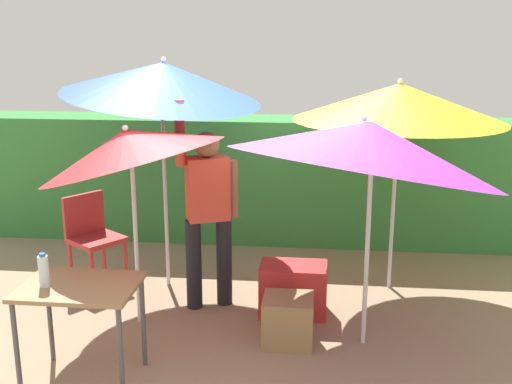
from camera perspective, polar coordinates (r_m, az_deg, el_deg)
The scene contains 12 objects.
ground_plane at distance 5.43m, azimuth -0.35°, elevation -12.11°, with size 24.00×24.00×0.00m, color #9E8466.
hedge_row at distance 7.40m, azimuth 1.72°, elevation 1.17°, with size 8.00×0.70×1.45m, color #38843D.
umbrella_rainbow at distance 5.85m, azimuth -8.53°, elevation 10.08°, with size 1.87×1.86×2.31m.
umbrella_orange at distance 4.75m, azimuth 10.14°, elevation 4.22°, with size 2.16×2.11×2.12m.
umbrella_yellow at distance 5.09m, azimuth -11.55°, elevation 4.14°, with size 1.56×1.53×1.93m.
umbrella_navy at distance 5.88m, azimuth 12.94°, elevation 7.99°, with size 1.95×1.94×2.02m.
person_vendor at distance 5.50m, azimuth -4.42°, elevation -1.35°, with size 0.54×0.34×1.88m.
chair_plastic at distance 6.32m, azimuth -14.73°, elevation -3.70°, with size 0.62×0.62×0.89m.
cooler_box at distance 5.57m, azimuth 3.42°, elevation -8.84°, with size 0.58×0.37×0.45m, color red.
crate_cardboard at distance 5.09m, azimuth 2.95°, elevation -11.62°, with size 0.40×0.37×0.39m, color #9E7A4C.
folding_table at distance 4.54m, azimuth -15.77°, elevation -9.18°, with size 0.80×0.60×0.74m.
bottle_water at distance 4.50m, azimuth -18.82°, elevation -6.83°, with size 0.07×0.07×0.24m.
Camera 1 is at (0.56, -4.82, 2.43)m, focal length 43.80 mm.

